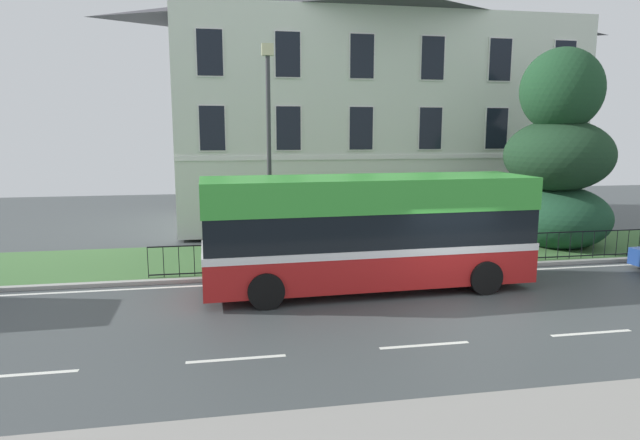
{
  "coord_description": "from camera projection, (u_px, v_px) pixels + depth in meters",
  "views": [
    {
      "loc": [
        -6.15,
        -12.19,
        4.54
      ],
      "look_at": [
        -3.07,
        4.96,
        1.66
      ],
      "focal_mm": 30.23,
      "sensor_mm": 36.0,
      "label": 1
    }
  ],
  "objects": [
    {
      "name": "iron_verge_railing",
      "position": [
        447.0,
        250.0,
        18.02
      ],
      "size": [
        19.29,
        0.04,
        0.97
      ],
      "color": "black",
      "rests_on": "ground_plane"
    },
    {
      "name": "georgian_townhouse",
      "position": [
        368.0,
        104.0,
        27.15
      ],
      "size": [
        18.81,
        9.31,
        11.5
      ],
      "color": "silver",
      "rests_on": "ground_plane"
    },
    {
      "name": "street_lamp_post",
      "position": [
        269.0,
        143.0,
        17.07
      ],
      "size": [
        0.36,
        0.24,
        7.09
      ],
      "color": "#333338",
      "rests_on": "ground_plane"
    },
    {
      "name": "evergreen_tree",
      "position": [
        559.0,
        161.0,
        20.59
      ],
      "size": [
        4.21,
        4.04,
        7.64
      ],
      "color": "#423328",
      "rests_on": "ground_plane"
    },
    {
      "name": "single_decker_bus",
      "position": [
        368.0,
        231.0,
        15.43
      ],
      "size": [
        9.48,
        2.9,
        3.27
      ],
      "rotation": [
        0.0,
        0.0,
        0.03
      ],
      "color": "#B41C1C",
      "rests_on": "ground_plane"
    },
    {
      "name": "ground_plane",
      "position": [
        458.0,
        302.0,
        14.52
      ],
      "size": [
        60.0,
        56.0,
        0.18
      ],
      "color": "#404547"
    }
  ]
}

